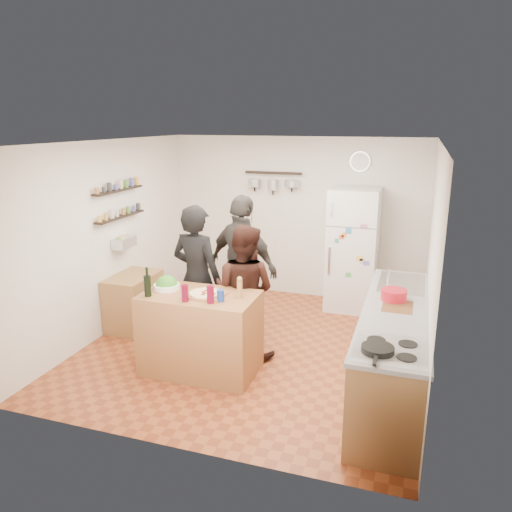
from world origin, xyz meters
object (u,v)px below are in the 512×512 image
(skillet, at_px, (378,349))
(red_bowl, at_px, (394,295))
(salad_bowl, at_px, (167,287))
(person_center, at_px, (244,291))
(counter_run, at_px, (394,352))
(fridge, at_px, (353,250))
(person_back, at_px, (243,267))
(wall_clock, at_px, (360,161))
(pepper_mill, at_px, (240,289))
(prep_island, at_px, (201,333))
(wine_bottle, at_px, (148,286))
(salt_canister, at_px, (221,296))
(person_left, at_px, (197,278))
(side_table, at_px, (134,301))

(skillet, height_order, red_bowl, red_bowl)
(salad_bowl, distance_m, skillet, 2.54)
(person_center, xyz_separation_m, counter_run, (1.75, -0.33, -0.35))
(counter_run, distance_m, fridge, 2.46)
(person_back, height_order, wall_clock, wall_clock)
(pepper_mill, distance_m, wall_clock, 3.14)
(prep_island, relative_size, red_bowl, 4.68)
(prep_island, bearing_deg, wine_bottle, -156.25)
(wine_bottle, height_order, wall_clock, wall_clock)
(counter_run, xyz_separation_m, wall_clock, (-0.75, 2.63, 1.70))
(prep_island, height_order, salt_canister, salt_canister)
(wine_bottle, height_order, red_bowl, wine_bottle)
(wall_clock, bearing_deg, salt_canister, -108.93)
(person_center, height_order, person_back, person_back)
(prep_island, height_order, salad_bowl, salad_bowl)
(wine_bottle, distance_m, person_left, 0.82)
(fridge, bearing_deg, red_bowl, -71.13)
(side_table, bearing_deg, wine_bottle, -50.93)
(salad_bowl, xyz_separation_m, red_bowl, (2.44, 0.41, 0.04))
(wine_bottle, xyz_separation_m, person_center, (0.82, 0.76, -0.23))
(side_table, bearing_deg, skillet, -26.86)
(person_center, bearing_deg, red_bowl, -176.68)
(wine_bottle, height_order, salt_canister, wine_bottle)
(red_bowl, bearing_deg, wine_bottle, -164.82)
(person_left, xyz_separation_m, counter_run, (2.35, -0.35, -0.45))
(side_table, bearing_deg, fridge, 31.57)
(salad_bowl, xyz_separation_m, fridge, (1.74, 2.46, -0.04))
(person_left, relative_size, red_bowl, 6.71)
(salad_bowl, xyz_separation_m, counter_run, (2.49, 0.16, -0.49))
(person_center, bearing_deg, wall_clock, -107.38)
(fridge, bearing_deg, person_left, -129.46)
(person_left, distance_m, person_back, 0.67)
(wine_bottle, xyz_separation_m, salt_canister, (0.80, 0.10, -0.05))
(salt_canister, bearing_deg, fridge, 68.90)
(red_bowl, bearing_deg, prep_island, -167.08)
(side_table, bearing_deg, pepper_mill, -23.87)
(salt_canister, bearing_deg, pepper_mill, 48.58)
(red_bowl, bearing_deg, person_left, 177.51)
(wine_bottle, bearing_deg, salt_canister, 7.13)
(salad_bowl, height_order, counter_run, salad_bowl)
(wine_bottle, relative_size, person_left, 0.13)
(counter_run, xyz_separation_m, red_bowl, (-0.05, 0.25, 0.53))
(salad_bowl, height_order, red_bowl, red_bowl)
(salt_canister, bearing_deg, person_back, 98.99)
(wine_bottle, xyz_separation_m, wall_clock, (1.82, 3.06, 1.12))
(wall_clock, bearing_deg, salad_bowl, -121.88)
(skillet, xyz_separation_m, red_bowl, (0.05, 1.30, 0.03))
(prep_island, bearing_deg, fridge, 62.35)
(salad_bowl, bearing_deg, wine_bottle, -106.50)
(salt_canister, height_order, red_bowl, salt_canister)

